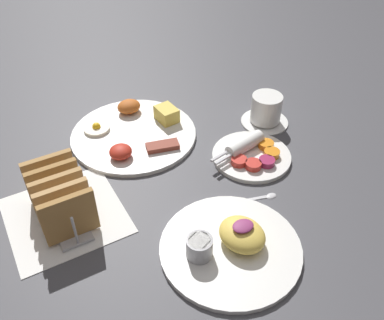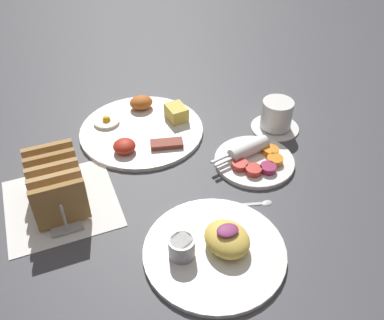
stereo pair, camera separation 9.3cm
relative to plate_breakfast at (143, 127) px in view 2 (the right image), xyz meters
name	(u,v)px [view 2 (the right image)]	position (x,y,z in m)	size (l,w,h in m)	color
ground_plane	(168,181)	(-0.01, -0.20, -0.01)	(3.00, 3.00, 0.00)	#47474C
napkin_flat	(61,203)	(-0.23, -0.18, -0.01)	(0.22, 0.22, 0.00)	white
plate_breakfast	(143,127)	(0.00, 0.00, 0.00)	(0.30, 0.30, 0.05)	white
plate_condiments	(254,159)	(0.20, -0.21, 0.00)	(0.19, 0.18, 0.04)	white
plate_foreground	(215,247)	(0.01, -0.41, 0.00)	(0.26, 0.26, 0.06)	white
toast_rack	(56,185)	(-0.23, -0.18, 0.04)	(0.10, 0.18, 0.10)	#B7B7BC
coffee_cup	(276,116)	(0.31, -0.11, 0.03)	(0.12, 0.12, 0.08)	white
teaspoon	(251,203)	(0.13, -0.33, -0.01)	(0.13, 0.04, 0.01)	silver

